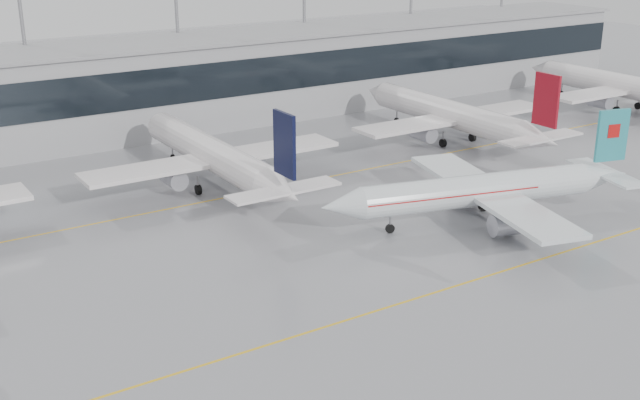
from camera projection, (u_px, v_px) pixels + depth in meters
ground at (402, 303)px, 63.07m from camera, size 320.00×320.00×0.00m
taxi_line_main at (402, 303)px, 63.07m from camera, size 120.00×0.25×0.01m
taxi_line_north at (230, 197)px, 86.83m from camera, size 120.00×0.25×0.01m
terminal at (124, 91)px, 110.17m from camera, size 180.00×15.00×12.00m
terminal_glass at (143, 89)px, 103.68m from camera, size 180.00×0.20×5.00m
terminal_roof at (120, 45)px, 108.09m from camera, size 182.00×16.00×0.40m
light_masts at (104, 32)px, 112.45m from camera, size 156.40×1.00×22.60m
air_canada_jet at (488, 190)px, 78.90m from camera, size 33.43×26.53×10.32m
parked_jet_c at (214, 156)px, 88.51m from camera, size 29.64×36.96×11.72m
parked_jet_d at (453, 115)px, 106.35m from camera, size 29.64×36.96×11.72m
parked_jet_e at (624, 86)px, 124.19m from camera, size 29.64×36.96×11.72m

